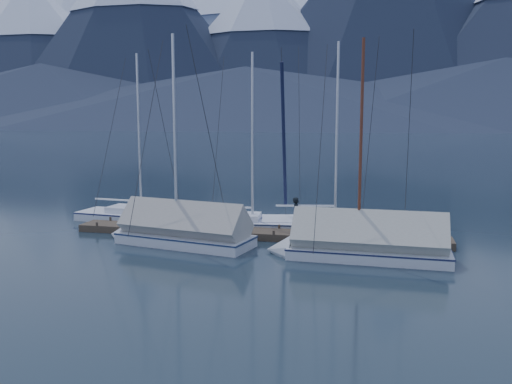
{
  "coord_description": "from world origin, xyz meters",
  "views": [
    {
      "loc": [
        5.69,
        -22.77,
        5.76
      ],
      "look_at": [
        0.0,
        2.0,
        2.2
      ],
      "focal_mm": 38.0,
      "sensor_mm": 36.0,
      "label": 1
    }
  ],
  "objects_px": {
    "sailboat_open_left": "(150,219)",
    "sailboat_open_right": "(346,225)",
    "sailboat_covered_near": "(354,246)",
    "person": "(297,214)",
    "sailboat_open_mid": "(263,226)",
    "sailboat_covered_far": "(174,233)"
  },
  "relations": [
    {
      "from": "sailboat_open_mid",
      "to": "sailboat_covered_far",
      "type": "relative_size",
      "value": 0.96
    },
    {
      "from": "sailboat_open_mid",
      "to": "person",
      "type": "height_order",
      "value": "sailboat_open_mid"
    },
    {
      "from": "sailboat_open_left",
      "to": "sailboat_covered_far",
      "type": "distance_m",
      "value": 5.51
    },
    {
      "from": "sailboat_covered_far",
      "to": "sailboat_open_mid",
      "type": "bearing_deg",
      "value": 50.82
    },
    {
      "from": "sailboat_covered_near",
      "to": "person",
      "type": "bearing_deg",
      "value": 131.94
    },
    {
      "from": "sailboat_open_mid",
      "to": "person",
      "type": "xyz_separation_m",
      "value": [
        1.98,
        -1.45,
        0.97
      ]
    },
    {
      "from": "sailboat_open_mid",
      "to": "sailboat_covered_far",
      "type": "xyz_separation_m",
      "value": [
        -3.26,
        -4.0,
        0.33
      ]
    },
    {
      "from": "sailboat_covered_far",
      "to": "person",
      "type": "xyz_separation_m",
      "value": [
        5.23,
        2.54,
        0.64
      ]
    },
    {
      "from": "sailboat_open_mid",
      "to": "sailboat_open_right",
      "type": "relative_size",
      "value": 0.94
    },
    {
      "from": "sailboat_open_left",
      "to": "sailboat_covered_near",
      "type": "distance_m",
      "value": 12.42
    },
    {
      "from": "sailboat_open_right",
      "to": "sailboat_covered_far",
      "type": "bearing_deg",
      "value": -144.79
    },
    {
      "from": "sailboat_open_mid",
      "to": "sailboat_open_left",
      "type": "bearing_deg",
      "value": 175.6
    },
    {
      "from": "sailboat_open_right",
      "to": "sailboat_covered_near",
      "type": "height_order",
      "value": "sailboat_open_right"
    },
    {
      "from": "sailboat_open_right",
      "to": "sailboat_covered_near",
      "type": "distance_m",
      "value": 5.94
    },
    {
      "from": "sailboat_covered_near",
      "to": "person",
      "type": "relative_size",
      "value": 6.11
    },
    {
      "from": "sailboat_open_left",
      "to": "sailboat_open_right",
      "type": "xyz_separation_m",
      "value": [
        10.58,
        0.73,
        0.01
      ]
    },
    {
      "from": "sailboat_open_right",
      "to": "sailboat_covered_far",
      "type": "xyz_separation_m",
      "value": [
        -7.4,
        -5.22,
        0.32
      ]
    },
    {
      "from": "sailboat_open_right",
      "to": "sailboat_covered_near",
      "type": "relative_size",
      "value": 1.06
    },
    {
      "from": "sailboat_covered_near",
      "to": "sailboat_open_right",
      "type": "bearing_deg",
      "value": 96.92
    },
    {
      "from": "sailboat_covered_near",
      "to": "sailboat_covered_far",
      "type": "distance_m",
      "value": 8.15
    },
    {
      "from": "sailboat_open_left",
      "to": "sailboat_open_right",
      "type": "distance_m",
      "value": 10.61
    },
    {
      "from": "sailboat_open_left",
      "to": "person",
      "type": "relative_size",
      "value": 6.25
    }
  ]
}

